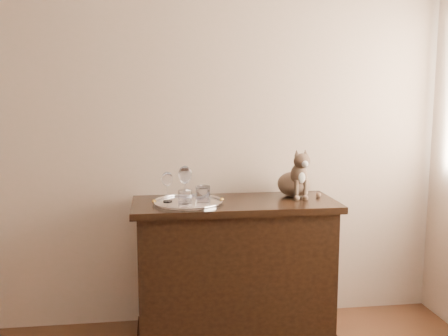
# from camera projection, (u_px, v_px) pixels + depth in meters

# --- Properties ---
(wall_back) EXTENTS (4.00, 0.10, 2.70)m
(wall_back) POSITION_uv_depth(u_px,v_px,m) (132.00, 114.00, 3.09)
(wall_back) COLOR #C0AA90
(wall_back) RESTS_ON ground
(sideboard) EXTENTS (1.20, 0.50, 0.85)m
(sideboard) POSITION_uv_depth(u_px,v_px,m) (235.00, 270.00, 3.00)
(sideboard) COLOR black
(sideboard) RESTS_ON ground
(tray) EXTENTS (0.40, 0.40, 0.01)m
(tray) POSITION_uv_depth(u_px,v_px,m) (188.00, 203.00, 2.87)
(tray) COLOR silver
(tray) RESTS_ON sideboard
(wine_glass_a) EXTENTS (0.07, 0.07, 0.17)m
(wine_glass_a) POSITION_uv_depth(u_px,v_px,m) (167.00, 187.00, 2.87)
(wine_glass_a) COLOR silver
(wine_glass_a) RESTS_ON tray
(wine_glass_b) EXTENTS (0.07, 0.07, 0.17)m
(wine_glass_b) POSITION_uv_depth(u_px,v_px,m) (185.00, 185.00, 2.94)
(wine_glass_b) COLOR white
(wine_glass_b) RESTS_ON tray
(wine_glass_d) EXTENTS (0.08, 0.08, 0.21)m
(wine_glass_d) POSITION_uv_depth(u_px,v_px,m) (185.00, 184.00, 2.86)
(wine_glass_d) COLOR white
(wine_glass_d) RESTS_ON tray
(tumbler_a) EXTENTS (0.08, 0.08, 0.09)m
(tumbler_a) POSITION_uv_depth(u_px,v_px,m) (202.00, 195.00, 2.84)
(tumbler_a) COLOR silver
(tumbler_a) RESTS_ON tray
(tumbler_b) EXTENTS (0.08, 0.08, 0.09)m
(tumbler_b) POSITION_uv_depth(u_px,v_px,m) (185.00, 198.00, 2.78)
(tumbler_b) COLOR silver
(tumbler_b) RESTS_ON tray
(tumbler_c) EXTENTS (0.08, 0.08, 0.10)m
(tumbler_c) POSITION_uv_depth(u_px,v_px,m) (203.00, 194.00, 2.86)
(tumbler_c) COLOR white
(tumbler_c) RESTS_ON tray
(cat) EXTENTS (0.33, 0.32, 0.30)m
(cat) POSITION_uv_depth(u_px,v_px,m) (294.00, 172.00, 3.06)
(cat) COLOR brown
(cat) RESTS_ON sideboard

